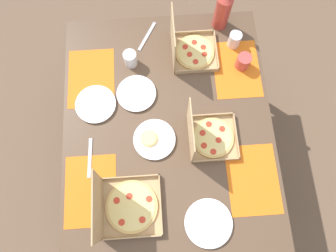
{
  "coord_description": "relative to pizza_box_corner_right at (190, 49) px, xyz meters",
  "views": [
    {
      "loc": [
        -0.47,
        0.03,
        2.32
      ],
      "look_at": [
        0.0,
        0.0,
        0.77
      ],
      "focal_mm": 32.03,
      "sensor_mm": 36.0,
      "label": 1
    }
  ],
  "objects": [
    {
      "name": "plate_near_left",
      "position": [
        -0.23,
        0.32,
        -0.04
      ],
      "size": [
        0.22,
        0.22,
        0.02
      ],
      "color": "white",
      "rests_on": "dining_table"
    },
    {
      "name": "placemat_near_left",
      "position": [
        -0.75,
        -0.26,
        -0.04
      ],
      "size": [
        0.36,
        0.26,
        0.0
      ],
      "primitive_type": "cube",
      "color": "orange",
      "rests_on": "dining_table"
    },
    {
      "name": "cup_spare",
      "position": [
        -0.1,
        -0.29,
        -0.0
      ],
      "size": [
        0.08,
        0.08,
        0.09
      ],
      "primitive_type": "cylinder",
      "color": "#BF4742",
      "rests_on": "dining_table"
    },
    {
      "name": "pizza_box_corner_right",
      "position": [
        0.0,
        0.0,
        0.0
      ],
      "size": [
        0.26,
        0.26,
        0.29
      ],
      "color": "tan",
      "rests_on": "dining_table"
    },
    {
      "name": "plate_far_left",
      "position": [
        -0.94,
        -0.01,
        -0.04
      ],
      "size": [
        0.24,
        0.24,
        0.02
      ],
      "color": "white",
      "rests_on": "dining_table"
    },
    {
      "name": "pizza_box_edge_far",
      "position": [
        -0.84,
        0.39,
        0.0
      ],
      "size": [
        0.3,
        0.3,
        0.33
      ],
      "color": "tan",
      "rests_on": "dining_table"
    },
    {
      "name": "knife_by_far_right",
      "position": [
        0.13,
        0.24,
        -0.04
      ],
      "size": [
        0.19,
        0.12,
        0.0
      ],
      "primitive_type": "cube",
      "rotation": [
        0.0,
        0.0,
        5.77
      ],
      "color": "#B7B7BC",
      "rests_on": "dining_table"
    },
    {
      "name": "dining_table",
      "position": [
        -0.43,
        0.15,
        -0.15
      ],
      "size": [
        1.4,
        1.13,
        0.77
      ],
      "color": "#3F3328",
      "rests_on": "ground_plane"
    },
    {
      "name": "cup_dark",
      "position": [
        0.04,
        -0.26,
        0.0
      ],
      "size": [
        0.07,
        0.07,
        0.1
      ],
      "primitive_type": "cylinder",
      "color": "silver",
      "rests_on": "dining_table"
    },
    {
      "name": "placemat_far_right",
      "position": [
        -0.12,
        0.57,
        -0.04
      ],
      "size": [
        0.36,
        0.26,
        0.0
      ],
      "primitive_type": "cube",
      "color": "orange",
      "rests_on": "dining_table"
    },
    {
      "name": "plate_middle",
      "position": [
        -0.5,
        0.23,
        -0.04
      ],
      "size": [
        0.22,
        0.22,
        0.03
      ],
      "color": "white",
      "rests_on": "dining_table"
    },
    {
      "name": "placemat_far_left",
      "position": [
        -0.75,
        0.57,
        -0.04
      ],
      "size": [
        0.36,
        0.26,
        0.0
      ],
      "primitive_type": "cube",
      "color": "orange",
      "rests_on": "dining_table"
    },
    {
      "name": "knife_by_near_right",
      "position": [
        -0.58,
        0.57,
        -0.04
      ],
      "size": [
        0.21,
        0.03,
        0.0
      ],
      "primitive_type": "cube",
      "rotation": [
        0.0,
        0.0,
        3.1
      ],
      "color": "#B7B7BC",
      "rests_on": "dining_table"
    },
    {
      "name": "plate_near_right",
      "position": [
        -0.28,
        0.54,
        -0.04
      ],
      "size": [
        0.22,
        0.22,
        0.02
      ],
      "color": "white",
      "rests_on": "dining_table"
    },
    {
      "name": "pizza_box_center",
      "position": [
        -0.52,
        -0.05,
        -0.0
      ],
      "size": [
        0.25,
        0.26,
        0.29
      ],
      "color": "tan",
      "rests_on": "dining_table"
    },
    {
      "name": "cup_clear_left",
      "position": [
        -0.04,
        0.34,
        0.0
      ],
      "size": [
        0.07,
        0.07,
        0.1
      ],
      "primitive_type": "cylinder",
      "color": "silver",
      "rests_on": "dining_table"
    },
    {
      "name": "soda_bottle",
      "position": [
        0.19,
        -0.2,
        0.09
      ],
      "size": [
        0.09,
        0.09,
        0.32
      ],
      "color": "#B2382D",
      "rests_on": "dining_table"
    },
    {
      "name": "placemat_near_right",
      "position": [
        -0.12,
        -0.26,
        -0.04
      ],
      "size": [
        0.36,
        0.26,
        0.0
      ],
      "primitive_type": "cube",
      "color": "orange",
      "rests_on": "dining_table"
    },
    {
      "name": "ground_plane",
      "position": [
        -0.43,
        0.15,
        -0.82
      ],
      "size": [
        6.0,
        6.0,
        0.0
      ],
      "primitive_type": "plane",
      "color": "brown"
    }
  ]
}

